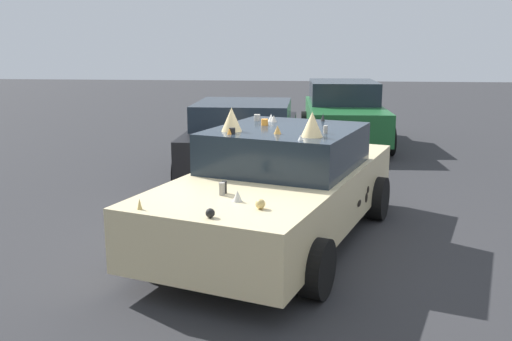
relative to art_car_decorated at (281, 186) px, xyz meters
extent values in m
plane|color=#2D2D30|center=(-0.04, 0.01, -0.70)|extent=(60.00, 60.00, 0.00)
cube|color=beige|center=(-0.04, 0.01, -0.11)|extent=(4.83, 3.16, 0.66)
cube|color=#1E2833|center=(0.15, -0.05, 0.46)|extent=(2.29, 2.19, 0.49)
cylinder|color=black|center=(-1.65, -0.44, -0.40)|extent=(0.64, 0.40, 0.61)
cylinder|color=black|center=(-1.05, 1.34, -0.40)|extent=(0.64, 0.40, 0.61)
cylinder|color=black|center=(0.98, -1.32, -0.40)|extent=(0.64, 0.40, 0.61)
cylinder|color=black|center=(1.58, 0.46, -0.40)|extent=(0.64, 0.40, 0.61)
ellipsoid|color=black|center=(-0.70, 1.21, -0.10)|extent=(0.17, 0.08, 0.10)
ellipsoid|color=black|center=(0.37, -1.10, -0.23)|extent=(0.12, 0.06, 0.13)
ellipsoid|color=black|center=(0.86, -1.26, -0.22)|extent=(0.13, 0.06, 0.11)
ellipsoid|color=black|center=(0.16, 0.92, 0.06)|extent=(0.12, 0.06, 0.09)
ellipsoid|color=black|center=(0.00, -0.97, -0.20)|extent=(0.17, 0.07, 0.09)
ellipsoid|color=black|center=(0.44, -1.12, -0.14)|extent=(0.10, 0.05, 0.09)
ellipsoid|color=black|center=(-0.76, 1.23, -0.28)|extent=(0.17, 0.07, 0.09)
sphere|color=black|center=(-2.05, 0.53, 0.26)|extent=(0.09, 0.09, 0.09)
cone|color=silver|center=(-1.50, 0.36, 0.27)|extent=(0.12, 0.12, 0.11)
cone|color=tan|center=(-1.85, 1.24, 0.27)|extent=(0.07, 0.07, 0.10)
cylinder|color=black|center=(-1.20, 0.53, 0.28)|extent=(0.06, 0.06, 0.13)
sphere|color=tan|center=(-1.73, 0.11, 0.26)|extent=(0.10, 0.10, 0.10)
cylinder|color=gray|center=(-1.28, 0.55, 0.28)|extent=(0.08, 0.08, 0.13)
cone|color=black|center=(0.81, -0.52, 0.76)|extent=(0.08, 0.08, 0.11)
cone|color=silver|center=(0.72, 0.18, 0.76)|extent=(0.12, 0.12, 0.10)
cylinder|color=orange|center=(0.35, 0.24, 0.75)|extent=(0.11, 0.11, 0.08)
cylinder|color=gray|center=(0.78, 0.37, 0.75)|extent=(0.10, 0.10, 0.08)
cone|color=orange|center=(-0.42, 0.59, 0.75)|extent=(0.06, 0.06, 0.07)
cylinder|color=gray|center=(-0.25, -0.52, 0.76)|extent=(0.07, 0.07, 0.09)
cone|color=#A87A38|center=(-0.33, 0.03, 0.76)|extent=(0.12, 0.12, 0.10)
cone|color=silver|center=(-0.74, -0.24, 0.74)|extent=(0.08, 0.08, 0.06)
cone|color=gray|center=(0.67, 0.14, 0.75)|extent=(0.12, 0.12, 0.09)
cylinder|color=black|center=(-0.37, 0.56, 0.74)|extent=(0.09, 0.09, 0.07)
cone|color=#D8BC7F|center=(-0.50, -0.37, 0.85)|extent=(0.25, 0.25, 0.28)
cone|color=#D8BC7F|center=(-0.18, 0.59, 0.85)|extent=(0.25, 0.25, 0.28)
cube|color=#1E602D|center=(6.96, -1.16, -0.07)|extent=(4.21, 1.89, 0.70)
cube|color=#1E2833|center=(7.35, -1.15, 0.55)|extent=(2.12, 1.67, 0.53)
cylinder|color=black|center=(5.71, -2.10, -0.37)|extent=(0.66, 0.25, 0.66)
cylinder|color=black|center=(5.64, -0.33, -0.37)|extent=(0.66, 0.25, 0.66)
cylinder|color=black|center=(8.28, -1.99, -0.37)|extent=(0.66, 0.25, 0.66)
cylinder|color=black|center=(8.21, -0.23, -0.37)|extent=(0.66, 0.25, 0.66)
cube|color=black|center=(3.45, 0.85, -0.08)|extent=(4.02, 1.81, 0.70)
cube|color=#1E2833|center=(3.22, 0.85, 0.49)|extent=(1.82, 1.66, 0.44)
cylinder|color=black|center=(4.70, 1.77, -0.39)|extent=(0.63, 0.22, 0.63)
cylinder|color=black|center=(4.70, -0.07, -0.39)|extent=(0.63, 0.22, 0.63)
cylinder|color=black|center=(2.21, 1.78, -0.39)|extent=(0.63, 0.22, 0.63)
cylinder|color=black|center=(2.21, -0.06, -0.39)|extent=(0.63, 0.22, 0.63)
camera|label=1|loc=(-6.85, -0.34, 1.76)|focal=39.73mm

